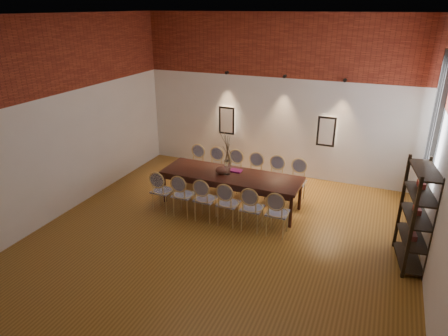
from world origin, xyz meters
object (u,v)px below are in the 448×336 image
at_px(chair_far_e, 274,179).
at_px(vase, 227,167).
at_px(chair_near_b, 184,194).
at_px(chair_near_d, 228,203).
at_px(book, 236,171).
at_px(dining_table, 231,190).
at_px(chair_near_a, 163,190).
at_px(chair_near_f, 278,213).
at_px(shelving_rack, 417,216).
at_px(chair_far_b, 214,169).
at_px(chair_far_a, 195,166).
at_px(chair_far_d, 253,175).
at_px(chair_near_c, 206,199).
at_px(bowl, 221,170).
at_px(chair_near_e, 252,208).
at_px(chair_far_c, 233,172).
at_px(chair_far_f, 296,182).

bearing_deg(chair_far_e, vase, 42.13).
distance_m(chair_near_b, chair_near_d, 1.01).
bearing_deg(book, dining_table, -97.92).
bearing_deg(chair_near_a, chair_near_f, -0.00).
bearing_deg(shelving_rack, chair_near_d, 170.70).
relative_size(chair_near_b, chair_far_b, 1.00).
height_order(chair_far_a, book, chair_far_a).
distance_m(chair_near_d, chair_far_d, 1.54).
height_order(chair_near_c, chair_near_d, same).
bearing_deg(chair_far_b, bowl, 123.58).
relative_size(chair_near_d, chair_near_e, 1.00).
relative_size(chair_near_e, bowl, 3.92).
bearing_deg(chair_far_a, dining_table, 148.74).
distance_m(chair_far_e, shelving_rack, 3.27).
bearing_deg(chair_far_c, chair_far_f, 180.00).
height_order(chair_near_a, chair_far_d, same).
relative_size(chair_near_b, chair_far_a, 1.00).
relative_size(chair_near_c, chair_far_f, 1.00).
bearing_deg(dining_table, chair_near_d, -71.77).
xyz_separation_m(chair_near_f, chair_far_d, (-1.00, 1.54, 0.00)).
bearing_deg(chair_far_a, chair_near_d, 134.66).
relative_size(chair_near_d, chair_far_b, 1.00).
bearing_deg(chair_far_f, vase, 29.54).
distance_m(vase, bowl, 0.15).
bearing_deg(book, chair_near_a, -143.41).
height_order(dining_table, chair_far_f, chair_far_f).
distance_m(chair_near_e, bowl, 1.27).
relative_size(chair_far_a, chair_far_e, 1.00).
bearing_deg(shelving_rack, chair_far_f, 137.52).
relative_size(chair_far_a, vase, 3.13).
height_order(chair_far_b, chair_far_d, same).
bearing_deg(chair_near_c, chair_near_f, -0.00).
relative_size(chair_near_b, chair_near_f, 1.00).
distance_m(chair_near_b, chair_far_f, 2.54).
distance_m(chair_near_e, chair_far_e, 1.54).
bearing_deg(book, chair_near_c, -106.41).
relative_size(chair_far_f, bowl, 3.92).
distance_m(chair_near_c, chair_near_d, 0.51).
relative_size(chair_near_e, chair_far_f, 1.00).
height_order(chair_near_f, book, chair_near_f).
distance_m(chair_far_d, chair_far_e, 0.51).
bearing_deg(chair_far_d, chair_near_f, 123.38).
relative_size(chair_far_c, shelving_rack, 0.52).
xyz_separation_m(chair_far_b, chair_far_c, (0.51, -0.00, 0.00)).
bearing_deg(chair_near_d, chair_near_e, 0.00).
bearing_deg(chair_far_f, book, 24.56).
bearing_deg(chair_near_b, chair_near_e, 0.00).
bearing_deg(chair_far_a, chair_far_d, -180.00).
xyz_separation_m(chair_near_a, chair_far_a, (0.01, 1.54, 0.00)).
xyz_separation_m(chair_near_a, chair_far_d, (1.53, 1.53, 0.00)).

